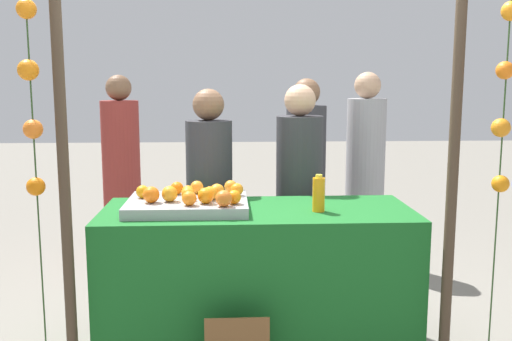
# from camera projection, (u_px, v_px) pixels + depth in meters

# --- Properties ---
(stall_counter) EXTENTS (1.78, 0.73, 0.87)m
(stall_counter) POSITION_uv_depth(u_px,v_px,m) (257.00, 282.00, 3.38)
(stall_counter) COLOR #196023
(stall_counter) RESTS_ON ground_plane
(orange_tray) EXTENTS (0.68, 0.53, 0.06)m
(orange_tray) POSITION_uv_depth(u_px,v_px,m) (188.00, 205.00, 3.29)
(orange_tray) COLOR #9EA0A5
(orange_tray) RESTS_ON stall_counter
(orange_0) EXTENTS (0.09, 0.09, 0.09)m
(orange_0) POSITION_uv_depth(u_px,v_px,m) (206.00, 196.00, 3.17)
(orange_0) COLOR orange
(orange_0) RESTS_ON orange_tray
(orange_1) EXTENTS (0.08, 0.08, 0.08)m
(orange_1) POSITION_uv_depth(u_px,v_px,m) (188.00, 194.00, 3.24)
(orange_1) COLOR orange
(orange_1) RESTS_ON orange_tray
(orange_2) EXTENTS (0.07, 0.07, 0.07)m
(orange_2) POSITION_uv_depth(u_px,v_px,m) (142.00, 192.00, 3.32)
(orange_2) COLOR orange
(orange_2) RESTS_ON orange_tray
(orange_3) EXTENTS (0.09, 0.09, 0.09)m
(orange_3) POSITION_uv_depth(u_px,v_px,m) (170.00, 194.00, 3.22)
(orange_3) COLOR orange
(orange_3) RESTS_ON orange_tray
(orange_4) EXTENTS (0.08, 0.08, 0.08)m
(orange_4) POSITION_uv_depth(u_px,v_px,m) (189.00, 198.00, 3.12)
(orange_4) COLOR orange
(orange_4) RESTS_ON orange_tray
(orange_5) EXTENTS (0.08, 0.08, 0.08)m
(orange_5) POSITION_uv_depth(u_px,v_px,m) (188.00, 192.00, 3.31)
(orange_5) COLOR orange
(orange_5) RESTS_ON orange_tray
(orange_6) EXTENTS (0.07, 0.07, 0.07)m
(orange_6) POSITION_uv_depth(u_px,v_px,m) (237.00, 189.00, 3.39)
(orange_6) COLOR orange
(orange_6) RESTS_ON orange_tray
(orange_7) EXTENTS (0.08, 0.08, 0.08)m
(orange_7) POSITION_uv_depth(u_px,v_px,m) (210.00, 193.00, 3.25)
(orange_7) COLOR orange
(orange_7) RESTS_ON orange_tray
(orange_8) EXTENTS (0.09, 0.09, 0.09)m
(orange_8) POSITION_uv_depth(u_px,v_px,m) (151.00, 195.00, 3.19)
(orange_8) COLOR orange
(orange_8) RESTS_ON orange_tray
(orange_9) EXTENTS (0.08, 0.08, 0.08)m
(orange_9) POSITION_uv_depth(u_px,v_px,m) (177.00, 188.00, 3.42)
(orange_9) COLOR orange
(orange_9) RESTS_ON orange_tray
(orange_10) EXTENTS (0.08, 0.08, 0.08)m
(orange_10) POSITION_uv_depth(u_px,v_px,m) (234.00, 197.00, 3.16)
(orange_10) COLOR orange
(orange_10) RESTS_ON orange_tray
(orange_11) EXTENTS (0.09, 0.09, 0.09)m
(orange_11) POSITION_uv_depth(u_px,v_px,m) (224.00, 198.00, 3.09)
(orange_11) COLOR orange
(orange_11) RESTS_ON orange_tray
(orange_12) EXTENTS (0.08, 0.08, 0.08)m
(orange_12) POSITION_uv_depth(u_px,v_px,m) (217.00, 191.00, 3.31)
(orange_12) COLOR orange
(orange_12) RESTS_ON orange_tray
(orange_13) EXTENTS (0.08, 0.08, 0.08)m
(orange_13) POSITION_uv_depth(u_px,v_px,m) (197.00, 187.00, 3.45)
(orange_13) COLOR orange
(orange_13) RESTS_ON orange_tray
(orange_14) EXTENTS (0.08, 0.08, 0.08)m
(orange_14) POSITION_uv_depth(u_px,v_px,m) (231.00, 187.00, 3.47)
(orange_14) COLOR orange
(orange_14) RESTS_ON orange_tray
(juice_bottle) EXTENTS (0.07, 0.07, 0.21)m
(juice_bottle) POSITION_uv_depth(u_px,v_px,m) (319.00, 194.00, 3.24)
(juice_bottle) COLOR orange
(juice_bottle) RESTS_ON stall_counter
(vendor_left) EXTENTS (0.31, 0.31, 1.55)m
(vendor_left) POSITION_uv_depth(u_px,v_px,m) (210.00, 212.00, 3.92)
(vendor_left) COLOR #333338
(vendor_left) RESTS_ON ground_plane
(vendor_right) EXTENTS (0.32, 0.32, 1.58)m
(vendor_right) POSITION_uv_depth(u_px,v_px,m) (299.00, 208.00, 3.98)
(vendor_right) COLOR #333338
(vendor_right) RESTS_ON ground_plane
(crowd_person_0) EXTENTS (0.33, 0.33, 1.65)m
(crowd_person_0) POSITION_uv_depth(u_px,v_px,m) (122.00, 175.00, 5.12)
(crowd_person_0) COLOR maroon
(crowd_person_0) RESTS_ON ground_plane
(crowd_person_1) EXTENTS (0.34, 0.34, 1.67)m
(crowd_person_1) POSITION_uv_depth(u_px,v_px,m) (365.00, 176.00, 5.04)
(crowd_person_1) COLOR #99999E
(crowd_person_1) RESTS_ON ground_plane
(crowd_person_2) EXTENTS (0.32, 0.32, 1.62)m
(crowd_person_2) POSITION_uv_depth(u_px,v_px,m) (305.00, 185.00, 4.76)
(crowd_person_2) COLOR #333338
(crowd_person_2) RESTS_ON ground_plane
(canopy_post_left) EXTENTS (0.06, 0.06, 2.27)m
(canopy_post_left) POSITION_uv_depth(u_px,v_px,m) (64.00, 177.00, 2.83)
(canopy_post_left) COLOR #473828
(canopy_post_left) RESTS_ON ground_plane
(canopy_post_right) EXTENTS (0.06, 0.06, 2.27)m
(canopy_post_right) POSITION_uv_depth(u_px,v_px,m) (453.00, 174.00, 2.92)
(canopy_post_right) COLOR #473828
(canopy_post_right) RESTS_ON ground_plane
(garland_strand_left) EXTENTS (0.11, 0.10, 2.03)m
(garland_strand_left) POSITION_uv_depth(u_px,v_px,m) (31.00, 100.00, 2.74)
(garland_strand_left) COLOR #2D4C23
(garland_strand_left) RESTS_ON ground_plane
(garland_strand_right) EXTENTS (0.10, 0.10, 2.03)m
(garland_strand_right) POSITION_uv_depth(u_px,v_px,m) (504.00, 99.00, 2.82)
(garland_strand_right) COLOR #2D4C23
(garland_strand_right) RESTS_ON ground_plane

